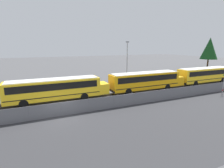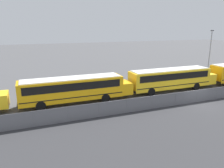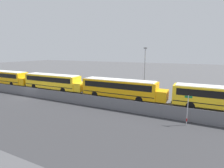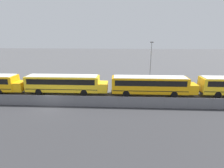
{
  "view_description": "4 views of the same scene",
  "coord_description": "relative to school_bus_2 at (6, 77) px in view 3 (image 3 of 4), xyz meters",
  "views": [
    {
      "loc": [
        -2.04,
        -17.89,
        7.28
      ],
      "look_at": [
        7.79,
        4.5,
        1.83
      ],
      "focal_mm": 28.0,
      "sensor_mm": 36.0,
      "label": 1
    },
    {
      "loc": [
        -18.16,
        -19.17,
        8.69
      ],
      "look_at": [
        -8.9,
        4.66,
        1.93
      ],
      "focal_mm": 35.0,
      "sensor_mm": 36.0,
      "label": 2
    },
    {
      "loc": [
        24.58,
        -18.95,
        7.17
      ],
      "look_at": [
        12.69,
        5.05,
        2.27
      ],
      "focal_mm": 28.0,
      "sensor_mm": 36.0,
      "label": 3
    },
    {
      "loc": [
        9.34,
        -21.63,
        9.39
      ],
      "look_at": [
        7.9,
        5.69,
        1.61
      ],
      "focal_mm": 28.0,
      "sensor_mm": 36.0,
      "label": 4
    }
  ],
  "objects": [
    {
      "name": "ground_plane",
      "position": [
        13.4,
        -4.98,
        -1.83
      ],
      "size": [
        200.0,
        200.0,
        0.0
      ],
      "primitive_type": "plane",
      "color": "#4C4C4F"
    },
    {
      "name": "fence",
      "position": [
        13.4,
        -4.98,
        -1.06
      ],
      "size": [
        109.13,
        0.07,
        1.51
      ],
      "color": "#9EA0A5",
      "rests_on": "ground_plane"
    },
    {
      "name": "school_bus_2",
      "position": [
        0.0,
        0.0,
        0.0
      ],
      "size": [
        13.27,
        2.54,
        3.05
      ],
      "color": "#EDA80F",
      "rests_on": "ground_plane"
    },
    {
      "name": "school_bus_3",
      "position": [
        13.62,
        0.25,
        0.0
      ],
      "size": [
        13.27,
        2.54,
        3.05
      ],
      "color": "yellow",
      "rests_on": "ground_plane"
    },
    {
      "name": "school_bus_4",
      "position": [
        27.52,
        0.14,
        0.0
      ],
      "size": [
        13.27,
        2.54,
        3.05
      ],
      "color": "orange",
      "rests_on": "ground_plane"
    },
    {
      "name": "street_sign",
      "position": [
        37.35,
        -5.96,
        -0.22
      ],
      "size": [
        0.7,
        0.09,
        3.05
      ],
      "color": "#B7B7BC",
      "rests_on": "ground_plane"
    },
    {
      "name": "light_pole",
      "position": [
        28.73,
        8.97,
        2.56
      ],
      "size": [
        0.6,
        0.24,
        8.02
      ],
      "color": "gray",
      "rests_on": "ground_plane"
    }
  ]
}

